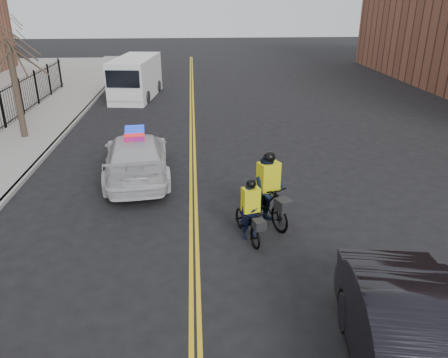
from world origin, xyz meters
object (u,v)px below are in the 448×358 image
police_cruiser (136,156)px  cyclist_far (268,196)px  cargo_van (135,79)px  cyclist_near (250,218)px

police_cruiser → cyclist_far: cyclist_far is taller
cargo_van → cyclist_near: 18.56m
police_cruiser → cargo_van: size_ratio=0.92×
police_cruiser → cyclist_near: size_ratio=3.06×
police_cruiser → cargo_van: bearing=-89.5°
police_cruiser → cyclist_near: police_cruiser is taller
cyclist_far → police_cruiser: bearing=114.7°
cargo_van → cyclist_far: bearing=-64.4°
cyclist_near → cyclist_far: cyclist_far is taller
cyclist_near → cyclist_far: bearing=39.5°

